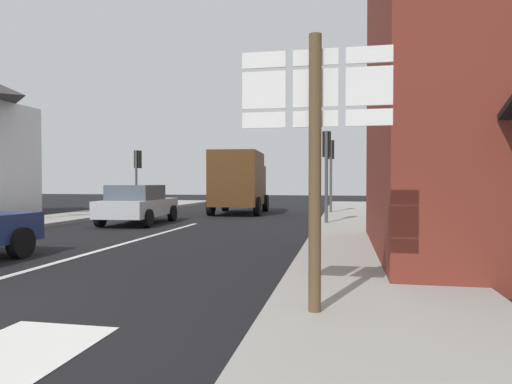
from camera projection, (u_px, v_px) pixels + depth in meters
ground_plane at (177, 229)px, 15.19m from camera, size 80.00×80.00×0.00m
sidewalk_right at (364, 239)px, 12.08m from camera, size 2.88×44.00×0.14m
lane_centre_stripe at (118, 245)px, 11.26m from camera, size 0.16×12.00×0.01m
sedan_far at (138, 204)px, 17.06m from camera, size 2.17×4.30×1.47m
delivery_truck at (239, 181)px, 22.59m from camera, size 2.72×5.12×3.05m
route_sign_post at (315, 144)px, 5.01m from camera, size 1.66×0.14×3.20m
traffic_light_far_left at (137, 167)px, 23.23m from camera, size 0.30×0.49×3.20m
traffic_light_far_right at (331, 160)px, 21.80m from camera, size 0.30×0.49×3.60m
traffic_light_near_right at (327, 156)px, 16.14m from camera, size 0.30×0.49×3.38m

